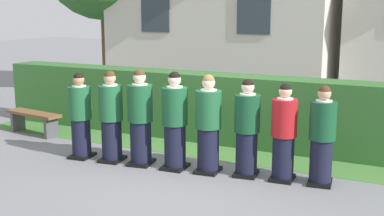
{
  "coord_description": "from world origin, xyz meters",
  "views": [
    {
      "loc": [
        3.48,
        -7.05,
        2.63
      ],
      "look_at": [
        0.0,
        0.0,
        1.05
      ],
      "focal_mm": 46.09,
      "sensor_mm": 36.0,
      "label": 1
    }
  ],
  "objects_px": {
    "student_front_row_3": "(175,123)",
    "student_in_red_blazer": "(284,135)",
    "student_front_row_4": "(208,126)",
    "student_front_row_5": "(247,130)",
    "wooden_bench": "(34,118)",
    "student_front_row_0": "(80,118)",
    "student_front_row_1": "(111,119)",
    "student_front_row_7": "(322,138)",
    "student_front_row_2": "(140,120)"
  },
  "relations": [
    {
      "from": "student_front_row_3",
      "to": "student_in_red_blazer",
      "type": "bearing_deg",
      "value": 7.73
    },
    {
      "from": "student_front_row_3",
      "to": "student_front_row_4",
      "type": "xyz_separation_m",
      "value": [
        0.57,
        0.08,
        -0.01
      ]
    },
    {
      "from": "student_front_row_5",
      "to": "wooden_bench",
      "type": "relative_size",
      "value": 1.09
    },
    {
      "from": "student_front_row_0",
      "to": "wooden_bench",
      "type": "relative_size",
      "value": 1.07
    },
    {
      "from": "student_front_row_1",
      "to": "student_front_row_3",
      "type": "distance_m",
      "value": 1.2
    },
    {
      "from": "student_front_row_5",
      "to": "student_front_row_3",
      "type": "bearing_deg",
      "value": -170.63
    },
    {
      "from": "student_front_row_0",
      "to": "student_front_row_7",
      "type": "relative_size",
      "value": 1.01
    },
    {
      "from": "student_front_row_2",
      "to": "student_in_red_blazer",
      "type": "bearing_deg",
      "value": 6.99
    },
    {
      "from": "student_front_row_1",
      "to": "wooden_bench",
      "type": "relative_size",
      "value": 1.11
    },
    {
      "from": "student_front_row_2",
      "to": "student_in_red_blazer",
      "type": "height_order",
      "value": "student_front_row_2"
    },
    {
      "from": "student_front_row_3",
      "to": "student_front_row_5",
      "type": "bearing_deg",
      "value": 9.37
    },
    {
      "from": "student_front_row_1",
      "to": "wooden_bench",
      "type": "bearing_deg",
      "value": 162.48
    },
    {
      "from": "student_front_row_5",
      "to": "student_front_row_7",
      "type": "distance_m",
      "value": 1.16
    },
    {
      "from": "student_front_row_2",
      "to": "wooden_bench",
      "type": "relative_size",
      "value": 1.15
    },
    {
      "from": "student_front_row_0",
      "to": "student_in_red_blazer",
      "type": "distance_m",
      "value": 3.62
    },
    {
      "from": "student_front_row_0",
      "to": "student_front_row_7",
      "type": "bearing_deg",
      "value": 6.84
    },
    {
      "from": "student_front_row_1",
      "to": "student_in_red_blazer",
      "type": "height_order",
      "value": "student_front_row_1"
    },
    {
      "from": "student_front_row_2",
      "to": "student_front_row_5",
      "type": "distance_m",
      "value": 1.85
    },
    {
      "from": "student_front_row_2",
      "to": "student_front_row_3",
      "type": "xyz_separation_m",
      "value": [
        0.64,
        0.05,
        -0.0
      ]
    },
    {
      "from": "student_front_row_4",
      "to": "student_front_row_2",
      "type": "bearing_deg",
      "value": -173.82
    },
    {
      "from": "student_front_row_5",
      "to": "student_front_row_7",
      "type": "relative_size",
      "value": 1.02
    },
    {
      "from": "student_front_row_0",
      "to": "student_in_red_blazer",
      "type": "xyz_separation_m",
      "value": [
        3.59,
        0.43,
        -0.0
      ]
    },
    {
      "from": "student_front_row_1",
      "to": "student_front_row_5",
      "type": "distance_m",
      "value": 2.41
    },
    {
      "from": "student_front_row_4",
      "to": "student_in_red_blazer",
      "type": "height_order",
      "value": "student_front_row_4"
    },
    {
      "from": "student_front_row_1",
      "to": "student_front_row_5",
      "type": "relative_size",
      "value": 1.02
    },
    {
      "from": "student_in_red_blazer",
      "to": "student_front_row_4",
      "type": "bearing_deg",
      "value": -172.19
    },
    {
      "from": "student_front_row_1",
      "to": "student_front_row_2",
      "type": "height_order",
      "value": "student_front_row_2"
    },
    {
      "from": "student_front_row_1",
      "to": "student_front_row_4",
      "type": "xyz_separation_m",
      "value": [
        1.77,
        0.2,
        0.01
      ]
    },
    {
      "from": "student_front_row_4",
      "to": "student_front_row_5",
      "type": "distance_m",
      "value": 0.63
    },
    {
      "from": "student_front_row_3",
      "to": "student_front_row_5",
      "type": "xyz_separation_m",
      "value": [
        1.19,
        0.2,
        -0.04
      ]
    },
    {
      "from": "student_front_row_0",
      "to": "student_front_row_4",
      "type": "relative_size",
      "value": 0.95
    },
    {
      "from": "student_in_red_blazer",
      "to": "student_front_row_7",
      "type": "bearing_deg",
      "value": 6.91
    },
    {
      "from": "student_front_row_0",
      "to": "student_in_red_blazer",
      "type": "relative_size",
      "value": 1.01
    },
    {
      "from": "student_front_row_4",
      "to": "student_in_red_blazer",
      "type": "relative_size",
      "value": 1.05
    },
    {
      "from": "student_front_row_3",
      "to": "student_front_row_4",
      "type": "relative_size",
      "value": 1.02
    },
    {
      "from": "student_front_row_2",
      "to": "wooden_bench",
      "type": "height_order",
      "value": "student_front_row_2"
    },
    {
      "from": "student_front_row_0",
      "to": "student_front_row_4",
      "type": "bearing_deg",
      "value": 6.34
    },
    {
      "from": "student_front_row_1",
      "to": "student_front_row_7",
      "type": "distance_m",
      "value": 3.57
    },
    {
      "from": "student_front_row_7",
      "to": "student_front_row_3",
      "type": "bearing_deg",
      "value": -172.47
    },
    {
      "from": "student_front_row_2",
      "to": "student_front_row_7",
      "type": "bearing_deg",
      "value": 6.98
    },
    {
      "from": "student_front_row_1",
      "to": "student_front_row_7",
      "type": "height_order",
      "value": "student_front_row_1"
    },
    {
      "from": "student_front_row_0",
      "to": "student_front_row_7",
      "type": "height_order",
      "value": "student_front_row_0"
    },
    {
      "from": "wooden_bench",
      "to": "student_front_row_2",
      "type": "bearing_deg",
      "value": -13.47
    },
    {
      "from": "student_front_row_7",
      "to": "wooden_bench",
      "type": "xyz_separation_m",
      "value": [
        -6.15,
        0.39,
        -0.38
      ]
    },
    {
      "from": "student_front_row_0",
      "to": "student_front_row_3",
      "type": "distance_m",
      "value": 1.82
    },
    {
      "from": "student_front_row_5",
      "to": "wooden_bench",
      "type": "xyz_separation_m",
      "value": [
        -4.99,
        0.51,
        -0.4
      ]
    },
    {
      "from": "student_in_red_blazer",
      "to": "student_front_row_1",
      "type": "bearing_deg",
      "value": -173.09
    },
    {
      "from": "student_front_row_2",
      "to": "student_front_row_5",
      "type": "height_order",
      "value": "student_front_row_2"
    },
    {
      "from": "student_front_row_3",
      "to": "student_front_row_5",
      "type": "height_order",
      "value": "student_front_row_3"
    },
    {
      "from": "student_front_row_0",
      "to": "student_front_row_3",
      "type": "xyz_separation_m",
      "value": [
        1.81,
        0.19,
        0.05
      ]
    }
  ]
}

